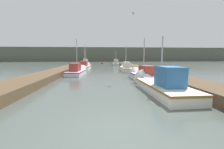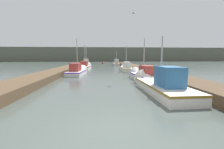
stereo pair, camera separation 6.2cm
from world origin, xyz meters
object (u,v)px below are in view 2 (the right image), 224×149
(fishing_boat_4, at_px, (85,66))
(fishing_boat_5, at_px, (86,64))
(fishing_boat_2, at_px, (78,71))
(mooring_piling_1, at_px, (126,64))
(mooring_piling_3, at_px, (118,62))
(seagull_lead, at_px, (134,14))
(fishing_boat_1, at_px, (143,75))
(fishing_boat_6, at_px, (116,63))
(mooring_piling_0, at_px, (84,63))
(fishing_boat_3, at_px, (126,68))
(mooring_piling_2, at_px, (130,66))
(fishing_boat_0, at_px, (158,84))
(channel_buoy, at_px, (103,63))

(fishing_boat_4, relative_size, fishing_boat_5, 1.11)
(fishing_boat_2, relative_size, fishing_boat_4, 0.95)
(fishing_boat_2, distance_m, mooring_piling_1, 13.21)
(mooring_piling_3, distance_m, seagull_lead, 28.16)
(fishing_boat_1, height_order, mooring_piling_3, fishing_boat_1)
(fishing_boat_5, distance_m, mooring_piling_3, 12.09)
(fishing_boat_6, distance_m, seagull_lead, 23.15)
(fishing_boat_5, relative_size, mooring_piling_0, 4.71)
(mooring_piling_0, xyz_separation_m, seagull_lead, (7.03, -24.85, 5.19))
(fishing_boat_3, bearing_deg, fishing_boat_6, 92.92)
(fishing_boat_1, xyz_separation_m, mooring_piling_3, (1.08, 27.81, 0.17))
(mooring_piling_0, xyz_separation_m, mooring_piling_2, (8.84, -14.07, 0.06))
(fishing_boat_1, distance_m, seagull_lead, 5.39)
(fishing_boat_0, relative_size, mooring_piling_3, 5.20)
(fishing_boat_5, bearing_deg, seagull_lead, -76.24)
(mooring_piling_3, relative_size, seagull_lead, 2.18)
(mooring_piling_1, height_order, seagull_lead, seagull_lead)
(fishing_boat_4, xyz_separation_m, mooring_piling_2, (7.40, -2.65, 0.21))
(fishing_boat_0, relative_size, fishing_boat_5, 1.19)
(mooring_piling_1, xyz_separation_m, mooring_piling_3, (-0.15, 12.02, -0.04))
(fishing_boat_4, height_order, fishing_boat_6, fishing_boat_4)
(fishing_boat_0, height_order, fishing_boat_4, fishing_boat_4)
(fishing_boat_0, bearing_deg, mooring_piling_0, 103.53)
(fishing_boat_4, height_order, mooring_piling_3, fishing_boat_4)
(fishing_boat_3, relative_size, mooring_piling_2, 4.46)
(fishing_boat_2, height_order, fishing_boat_6, fishing_boat_2)
(fishing_boat_0, distance_m, mooring_piling_3, 32.02)
(fishing_boat_5, distance_m, fishing_boat_6, 7.91)
(fishing_boat_6, relative_size, mooring_piling_3, 5.04)
(seagull_lead, bearing_deg, mooring_piling_1, 19.92)
(fishing_boat_3, xyz_separation_m, seagull_lead, (-0.79, -8.25, 5.30))
(mooring_piling_2, relative_size, mooring_piling_3, 1.03)
(fishing_boat_1, distance_m, fishing_boat_6, 22.72)
(fishing_boat_1, xyz_separation_m, seagull_lead, (-0.86, 0.19, 5.32))
(fishing_boat_5, bearing_deg, fishing_boat_6, 27.81)
(mooring_piling_3, distance_m, channel_buoy, 5.55)
(fishing_boat_0, xyz_separation_m, fishing_boat_2, (-6.19, 9.21, -0.03))
(mooring_piling_2, bearing_deg, seagull_lead, -99.58)
(fishing_boat_0, bearing_deg, fishing_boat_5, 104.77)
(fishing_boat_3, bearing_deg, fishing_boat_0, -87.44)
(fishing_boat_1, relative_size, mooring_piling_0, 4.31)
(fishing_boat_5, xyz_separation_m, mooring_piling_3, (7.80, 9.24, 0.11))
(mooring_piling_3, bearing_deg, fishing_boat_2, -108.21)
(fishing_boat_0, height_order, mooring_piling_3, fishing_boat_0)
(mooring_piling_0, relative_size, seagull_lead, 2.03)
(channel_buoy, bearing_deg, mooring_piling_2, -78.86)
(fishing_boat_1, relative_size, fishing_boat_4, 0.82)
(fishing_boat_3, bearing_deg, fishing_boat_5, 126.52)
(fishing_boat_2, relative_size, seagull_lead, 10.11)
(mooring_piling_3, xyz_separation_m, seagull_lead, (-1.94, -27.62, 5.15))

